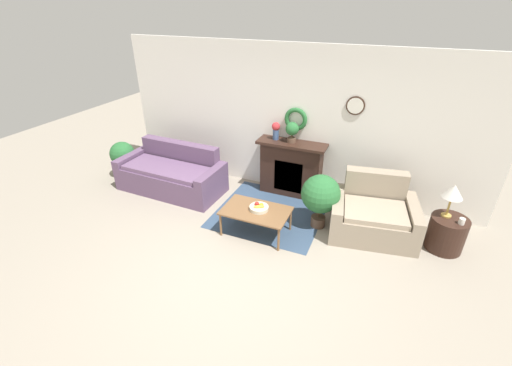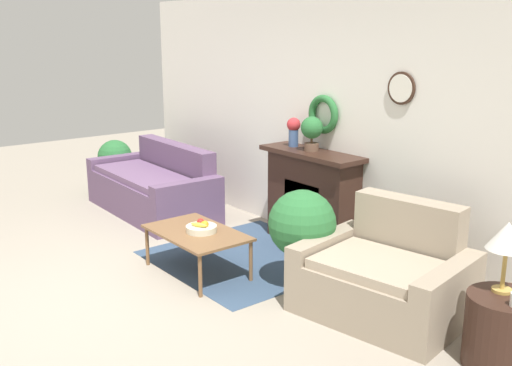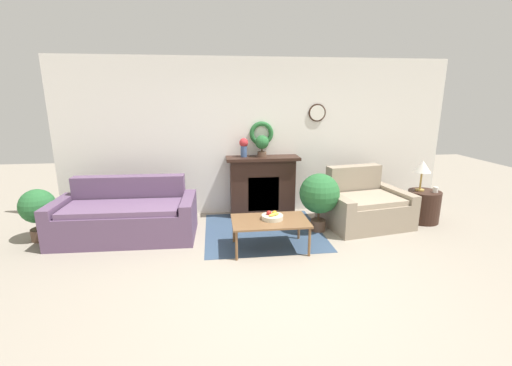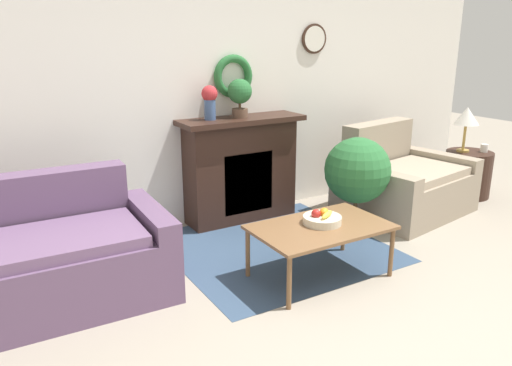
{
  "view_description": "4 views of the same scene",
  "coord_description": "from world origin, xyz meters",
  "px_view_note": "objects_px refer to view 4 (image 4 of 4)",
  "views": [
    {
      "loc": [
        1.71,
        -3.07,
        3.32
      ],
      "look_at": [
        -0.18,
        1.34,
        0.72
      ],
      "focal_mm": 24.0,
      "sensor_mm": 36.0,
      "label": 1
    },
    {
      "loc": [
        4.58,
        -1.92,
        2.3
      ],
      "look_at": [
        0.28,
        1.51,
        0.89
      ],
      "focal_mm": 42.0,
      "sensor_mm": 36.0,
      "label": 2
    },
    {
      "loc": [
        -0.78,
        -3.29,
        2.07
      ],
      "look_at": [
        -0.2,
        1.36,
        0.87
      ],
      "focal_mm": 24.0,
      "sensor_mm": 36.0,
      "label": 3
    },
    {
      "loc": [
        -2.28,
        -1.76,
        1.83
      ],
      "look_at": [
        -0.27,
        1.62,
        0.65
      ],
      "focal_mm": 35.0,
      "sensor_mm": 36.0,
      "label": 4
    }
  ],
  "objects_px": {
    "coffee_table": "(321,230)",
    "fireplace": "(241,169)",
    "potted_plant_floor_by_loveseat": "(357,172)",
    "vase_on_mantel_left": "(210,100)",
    "loveseat_right": "(402,183)",
    "side_table_by_loveseat": "(467,174)",
    "table_lamp": "(467,117)",
    "fruit_bowl": "(322,219)",
    "potted_plant_on_mantel": "(240,94)",
    "couch_left": "(17,266)",
    "mug": "(484,148)"
  },
  "relations": [
    {
      "from": "potted_plant_floor_by_loveseat",
      "to": "loveseat_right",
      "type": "bearing_deg",
      "value": 13.32
    },
    {
      "from": "table_lamp",
      "to": "vase_on_mantel_left",
      "type": "xyz_separation_m",
      "value": [
        -2.89,
        0.64,
        0.31
      ]
    },
    {
      "from": "loveseat_right",
      "to": "coffee_table",
      "type": "bearing_deg",
      "value": -165.12
    },
    {
      "from": "side_table_by_loveseat",
      "to": "mug",
      "type": "relative_size",
      "value": 5.76
    },
    {
      "from": "fireplace",
      "to": "coffee_table",
      "type": "height_order",
      "value": "fireplace"
    },
    {
      "from": "table_lamp",
      "to": "fruit_bowl",
      "type": "bearing_deg",
      "value": -163.77
    },
    {
      "from": "couch_left",
      "to": "mug",
      "type": "distance_m",
      "value": 4.92
    },
    {
      "from": "vase_on_mantel_left",
      "to": "fireplace",
      "type": "bearing_deg",
      "value": -0.99
    },
    {
      "from": "vase_on_mantel_left",
      "to": "potted_plant_floor_by_loveseat",
      "type": "xyz_separation_m",
      "value": [
        1.09,
        -0.86,
        -0.65
      ]
    },
    {
      "from": "fruit_bowl",
      "to": "potted_plant_on_mantel",
      "type": "relative_size",
      "value": 0.81
    },
    {
      "from": "couch_left",
      "to": "potted_plant_on_mantel",
      "type": "relative_size",
      "value": 5.55
    },
    {
      "from": "fireplace",
      "to": "loveseat_right",
      "type": "relative_size",
      "value": 0.87
    },
    {
      "from": "coffee_table",
      "to": "vase_on_mantel_left",
      "type": "xyz_separation_m",
      "value": [
        -0.22,
        1.44,
        0.85
      ]
    },
    {
      "from": "couch_left",
      "to": "potted_plant_on_mantel",
      "type": "distance_m",
      "value": 2.46
    },
    {
      "from": "fireplace",
      "to": "fruit_bowl",
      "type": "height_order",
      "value": "fireplace"
    },
    {
      "from": "potted_plant_floor_by_loveseat",
      "to": "fireplace",
      "type": "bearing_deg",
      "value": 131.72
    },
    {
      "from": "vase_on_mantel_left",
      "to": "potted_plant_floor_by_loveseat",
      "type": "relative_size",
      "value": 0.35
    },
    {
      "from": "couch_left",
      "to": "mug",
      "type": "xyz_separation_m",
      "value": [
        4.91,
        -0.03,
        0.26
      ]
    },
    {
      "from": "coffee_table",
      "to": "vase_on_mantel_left",
      "type": "distance_m",
      "value": 1.68
    },
    {
      "from": "loveseat_right",
      "to": "fruit_bowl",
      "type": "height_order",
      "value": "loveseat_right"
    },
    {
      "from": "fireplace",
      "to": "mug",
      "type": "distance_m",
      "value": 2.86
    },
    {
      "from": "fireplace",
      "to": "vase_on_mantel_left",
      "type": "distance_m",
      "value": 0.78
    },
    {
      "from": "fruit_bowl",
      "to": "side_table_by_loveseat",
      "type": "xyz_separation_m",
      "value": [
        2.7,
        0.71,
        -0.2
      ]
    },
    {
      "from": "coffee_table",
      "to": "side_table_by_loveseat",
      "type": "xyz_separation_m",
      "value": [
        2.74,
        0.75,
        -0.12
      ]
    },
    {
      "from": "mug",
      "to": "potted_plant_on_mantel",
      "type": "height_order",
      "value": "potted_plant_on_mantel"
    },
    {
      "from": "couch_left",
      "to": "potted_plant_floor_by_loveseat",
      "type": "height_order",
      "value": "potted_plant_floor_by_loveseat"
    },
    {
      "from": "couch_left",
      "to": "loveseat_right",
      "type": "xyz_separation_m",
      "value": [
        3.74,
        0.09,
        -0.0
      ]
    },
    {
      "from": "side_table_by_loveseat",
      "to": "loveseat_right",
      "type": "bearing_deg",
      "value": 178.91
    },
    {
      "from": "fireplace",
      "to": "couch_left",
      "type": "xyz_separation_m",
      "value": [
        -2.16,
        -0.75,
        -0.21
      ]
    },
    {
      "from": "table_lamp",
      "to": "potted_plant_floor_by_loveseat",
      "type": "bearing_deg",
      "value": -172.85
    },
    {
      "from": "coffee_table",
      "to": "potted_plant_on_mantel",
      "type": "xyz_separation_m",
      "value": [
        0.09,
        1.42,
        0.88
      ]
    },
    {
      "from": "loveseat_right",
      "to": "side_table_by_loveseat",
      "type": "relative_size",
      "value": 2.73
    },
    {
      "from": "potted_plant_on_mantel",
      "to": "potted_plant_floor_by_loveseat",
      "type": "bearing_deg",
      "value": -47.33
    },
    {
      "from": "fruit_bowl",
      "to": "mug",
      "type": "height_order",
      "value": "mug"
    },
    {
      "from": "vase_on_mantel_left",
      "to": "potted_plant_on_mantel",
      "type": "distance_m",
      "value": 0.31
    },
    {
      "from": "coffee_table",
      "to": "fireplace",
      "type": "bearing_deg",
      "value": 86.03
    },
    {
      "from": "fireplace",
      "to": "coffee_table",
      "type": "xyz_separation_m",
      "value": [
        -0.1,
        -1.43,
        -0.14
      ]
    },
    {
      "from": "couch_left",
      "to": "vase_on_mantel_left",
      "type": "height_order",
      "value": "vase_on_mantel_left"
    },
    {
      "from": "loveseat_right",
      "to": "side_table_by_loveseat",
      "type": "distance_m",
      "value": 1.05
    },
    {
      "from": "couch_left",
      "to": "loveseat_right",
      "type": "relative_size",
      "value": 1.42
    },
    {
      "from": "vase_on_mantel_left",
      "to": "potted_plant_floor_by_loveseat",
      "type": "height_order",
      "value": "vase_on_mantel_left"
    },
    {
      "from": "loveseat_right",
      "to": "potted_plant_floor_by_loveseat",
      "type": "relative_size",
      "value": 1.58
    },
    {
      "from": "fireplace",
      "to": "potted_plant_floor_by_loveseat",
      "type": "xyz_separation_m",
      "value": [
        0.77,
        -0.86,
        0.06
      ]
    },
    {
      "from": "loveseat_right",
      "to": "table_lamp",
      "type": "distance_m",
      "value": 1.16
    },
    {
      "from": "vase_on_mantel_left",
      "to": "coffee_table",
      "type": "bearing_deg",
      "value": -81.18
    },
    {
      "from": "coffee_table",
      "to": "potted_plant_floor_by_loveseat",
      "type": "xyz_separation_m",
      "value": [
        0.87,
        0.57,
        0.2
      ]
    },
    {
      "from": "side_table_by_loveseat",
      "to": "potted_plant_floor_by_loveseat",
      "type": "relative_size",
      "value": 0.58
    },
    {
      "from": "fruit_bowl",
      "to": "table_lamp",
      "type": "distance_m",
      "value": 2.78
    },
    {
      "from": "table_lamp",
      "to": "mug",
      "type": "distance_m",
      "value": 0.42
    },
    {
      "from": "side_table_by_loveseat",
      "to": "vase_on_mantel_left",
      "type": "height_order",
      "value": "vase_on_mantel_left"
    }
  ]
}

